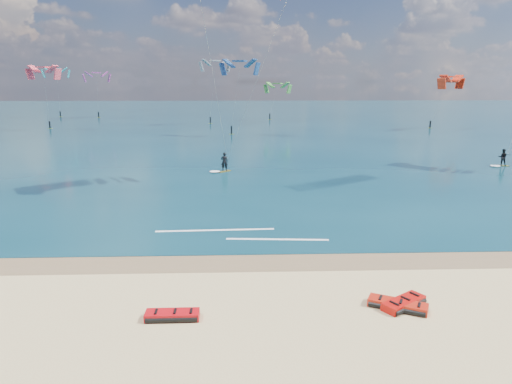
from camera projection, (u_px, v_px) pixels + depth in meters
ground at (221, 152)px, 58.82m from camera, size 320.00×320.00×0.00m
wet_sand_strip at (192, 263)px, 22.88m from camera, size 320.00×2.40×0.01m
sea at (230, 116)px, 120.97m from camera, size 320.00×200.00×0.04m
packed_kite_left at (172, 319)px, 17.53m from camera, size 2.25×0.98×0.35m
packed_kite_mid at (397, 308)px, 18.32m from camera, size 2.68×2.03×0.37m
packed_kite_right at (403, 307)px, 18.47m from camera, size 2.41×2.11×0.38m
kitesurfer_main at (234, 66)px, 39.42m from camera, size 10.00×12.42×19.96m
shoreline_foam at (242, 234)px, 27.13m from camera, size 10.24×2.38×0.01m
distant_kites at (182, 98)px, 94.42m from camera, size 89.74×45.16×13.03m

